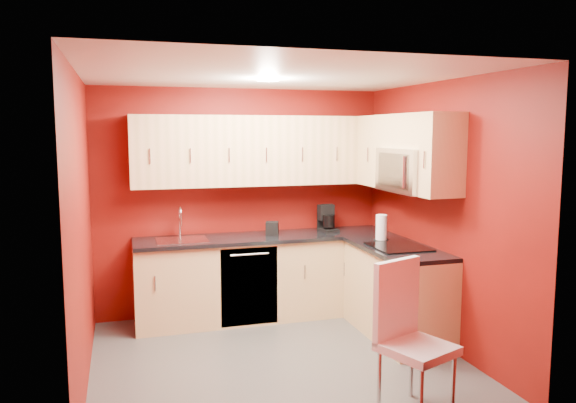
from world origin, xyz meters
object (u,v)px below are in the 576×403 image
napkin_holder (272,228)px  microwave (411,170)px  coffee_maker (328,218)px  sink (182,237)px  dining_chair (417,340)px  paper_towel (381,228)px

napkin_holder → microwave: bearing=-41.8°
coffee_maker → microwave: bearing=-75.5°
microwave → sink: size_ratio=1.46×
microwave → dining_chair: 1.92m
dining_chair → coffee_maker: bearing=62.9°
coffee_maker → dining_chair: (-0.25, -2.45, -0.51)m
coffee_maker → napkin_holder: coffee_maker is taller
microwave → dining_chair: bearing=-116.4°
coffee_maker → dining_chair: size_ratio=0.27×
sink → napkin_holder: sink is taller
microwave → dining_chair: size_ratio=0.69×
microwave → napkin_holder: bearing=138.2°
sink → dining_chair: bearing=-59.8°
microwave → sink: 2.43m
microwave → napkin_holder: microwave is taller
microwave → dining_chair: microwave is taller
microwave → paper_towel: 0.73m
napkin_holder → paper_towel: bearing=-32.3°
coffee_maker → dining_chair: 2.52m
coffee_maker → paper_towel: 0.76m
paper_towel → dining_chair: 1.92m
napkin_holder → dining_chair: (0.42, -2.40, -0.43)m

